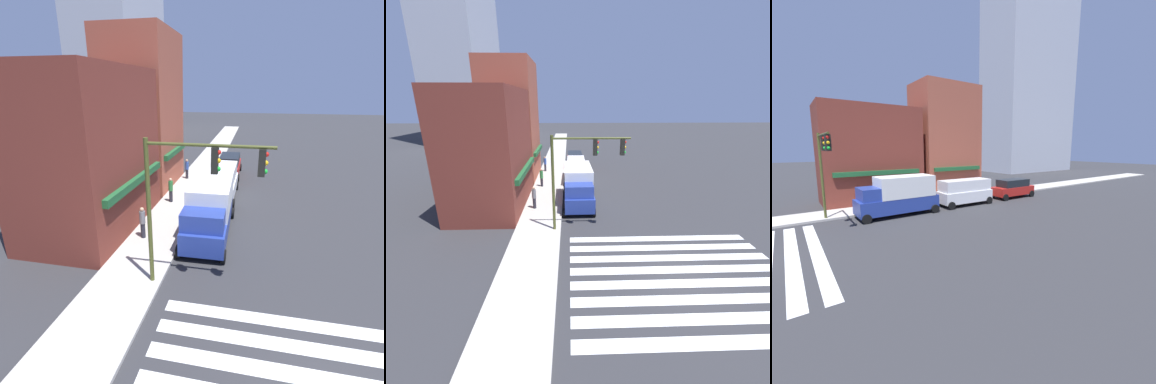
# 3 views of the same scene
# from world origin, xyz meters

# --- Properties ---
(sidewalk_left) EXTENTS (120.00, 3.00, 0.15)m
(sidewalk_left) POSITION_xyz_m (0.00, 7.50, 0.07)
(sidewalk_left) COLOR #B2ADA3
(sidewalk_left) RESTS_ON ground_plane
(storefront_row) EXTENTS (16.40, 5.30, 12.09)m
(storefront_row) POSITION_xyz_m (14.02, 11.49, 5.28)
(storefront_row) COLOR maroon
(storefront_row) RESTS_ON ground_plane
(traffic_signal) EXTENTS (0.32, 4.74, 6.23)m
(traffic_signal) POSITION_xyz_m (4.90, 4.69, 4.51)
(traffic_signal) COLOR #474C1E
(traffic_signal) RESTS_ON ground_plane
(box_truck_blue) EXTENTS (6.24, 2.42, 3.04)m
(box_truck_blue) POSITION_xyz_m (9.86, 4.70, 1.59)
(box_truck_blue) COLOR navy
(box_truck_blue) RESTS_ON ground_plane
(van_white) EXTENTS (5.02, 2.22, 2.34)m
(van_white) POSITION_xyz_m (16.21, 4.70, 1.29)
(van_white) COLOR white
(van_white) RESTS_ON ground_plane
(suv_red) EXTENTS (4.71, 2.12, 1.94)m
(suv_red) POSITION_xyz_m (22.44, 4.70, 1.03)
(suv_red) COLOR #B21E19
(suv_red) RESTS_ON ground_plane
(pedestrian_blue_shirt) EXTENTS (0.32, 0.32, 1.77)m
(pedestrian_blue_shirt) POSITION_xyz_m (20.06, 8.32, 1.07)
(pedestrian_blue_shirt) COLOR #23232D
(pedestrian_blue_shirt) RESTS_ON sidewalk_left
(pedestrian_grey_coat) EXTENTS (0.32, 0.32, 1.77)m
(pedestrian_grey_coat) POSITION_xyz_m (8.48, 8.16, 1.07)
(pedestrian_grey_coat) COLOR #23232D
(pedestrian_grey_coat) RESTS_ON sidewalk_left
(pedestrian_green_top) EXTENTS (0.32, 0.32, 1.77)m
(pedestrian_green_top) POSITION_xyz_m (14.07, 8.14, 1.07)
(pedestrian_green_top) COLOR #23232D
(pedestrian_green_top) RESTS_ON sidewalk_left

